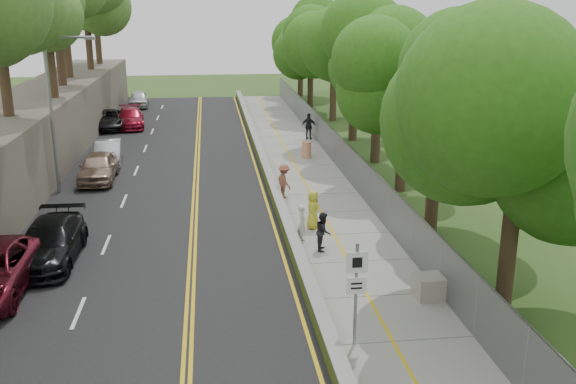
# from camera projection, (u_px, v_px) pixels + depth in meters

# --- Properties ---
(ground) EXTENTS (140.00, 140.00, 0.00)m
(ground) POSITION_uv_depth(u_px,v_px,m) (303.00, 301.00, 21.18)
(ground) COLOR #33511E
(ground) RESTS_ON ground
(road) EXTENTS (11.20, 66.00, 0.04)m
(road) POSITION_uv_depth(u_px,v_px,m) (164.00, 184.00, 34.80)
(road) COLOR black
(road) RESTS_ON ground
(sidewalk) EXTENTS (4.20, 66.00, 0.05)m
(sidewalk) POSITION_uv_depth(u_px,v_px,m) (309.00, 179.00, 35.74)
(sidewalk) COLOR gray
(sidewalk) RESTS_ON ground
(jersey_barrier) EXTENTS (0.42, 66.00, 0.60)m
(jersey_barrier) POSITION_uv_depth(u_px,v_px,m) (268.00, 176.00, 35.39)
(jersey_barrier) COLOR #9AD035
(jersey_barrier) RESTS_ON ground
(rock_embankment) EXTENTS (5.00, 66.00, 4.00)m
(rock_embankment) POSITION_uv_depth(u_px,v_px,m) (4.00, 152.00, 33.28)
(rock_embankment) COLOR #595147
(rock_embankment) RESTS_ON ground
(chainlink_fence) EXTENTS (0.04, 66.00, 2.00)m
(chainlink_fence) POSITION_uv_depth(u_px,v_px,m) (346.00, 161.00, 35.71)
(chainlink_fence) COLOR slate
(chainlink_fence) RESTS_ON ground
(trees_fenceside) EXTENTS (7.00, 66.00, 14.00)m
(trees_fenceside) POSITION_uv_depth(u_px,v_px,m) (392.00, 51.00, 34.29)
(trees_fenceside) COLOR #34731A
(trees_fenceside) RESTS_ON ground
(streetlight) EXTENTS (2.52, 0.22, 8.00)m
(streetlight) POSITION_uv_depth(u_px,v_px,m) (55.00, 104.00, 31.94)
(streetlight) COLOR gray
(streetlight) RESTS_ON ground
(signpost) EXTENTS (0.62, 0.09, 3.10)m
(signpost) POSITION_uv_depth(u_px,v_px,m) (356.00, 283.00, 17.87)
(signpost) COLOR gray
(signpost) RESTS_ON sidewalk
(construction_barrel) EXTENTS (0.62, 0.62, 1.02)m
(construction_barrel) POSITION_uv_depth(u_px,v_px,m) (306.00, 150.00, 40.41)
(construction_barrel) COLOR #DB4600
(construction_barrel) RESTS_ON sidewalk
(concrete_block) EXTENTS (1.19, 0.91, 0.77)m
(concrete_block) POSITION_uv_depth(u_px,v_px,m) (432.00, 286.00, 21.26)
(concrete_block) COLOR gray
(concrete_block) RESTS_ON sidewalk
(car_3) EXTENTS (2.20, 5.29, 1.53)m
(car_3) POSITION_uv_depth(u_px,v_px,m) (50.00, 242.00, 24.16)
(car_3) COLOR black
(car_3) RESTS_ON road
(car_4) EXTENTS (1.93, 4.64, 1.57)m
(car_4) POSITION_uv_depth(u_px,v_px,m) (98.00, 167.00, 35.08)
(car_4) COLOR tan
(car_4) RESTS_ON road
(car_5) EXTENTS (1.86, 4.42, 1.42)m
(car_5) POSITION_uv_depth(u_px,v_px,m) (108.00, 152.00, 38.82)
(car_5) COLOR #A1A3A9
(car_5) RESTS_ON road
(car_6) EXTENTS (2.86, 5.38, 1.44)m
(car_6) POSITION_uv_depth(u_px,v_px,m) (109.00, 120.00, 49.65)
(car_6) COLOR black
(car_6) RESTS_ON road
(car_7) EXTENTS (2.59, 5.29, 1.48)m
(car_7) POSITION_uv_depth(u_px,v_px,m) (130.00, 118.00, 50.19)
(car_7) COLOR maroon
(car_7) RESTS_ON road
(car_8) EXTENTS (2.02, 4.48, 1.50)m
(car_8) POSITION_uv_depth(u_px,v_px,m) (138.00, 99.00, 60.04)
(car_8) COLOR silver
(car_8) RESTS_ON road
(painter_0) EXTENTS (0.59, 0.86, 1.69)m
(painter_0) POSITION_uv_depth(u_px,v_px,m) (313.00, 210.00, 27.67)
(painter_0) COLOR gold
(painter_0) RESTS_ON sidewalk
(painter_1) EXTENTS (0.56, 0.68, 1.60)m
(painter_1) POSITION_uv_depth(u_px,v_px,m) (302.00, 223.00, 26.07)
(painter_1) COLOR silver
(painter_1) RESTS_ON sidewalk
(painter_2) EXTENTS (0.73, 0.86, 1.54)m
(painter_2) POSITION_uv_depth(u_px,v_px,m) (323.00, 231.00, 25.26)
(painter_2) COLOR black
(painter_2) RESTS_ON sidewalk
(painter_3) EXTENTS (0.98, 1.26, 1.71)m
(painter_3) POSITION_uv_depth(u_px,v_px,m) (284.00, 181.00, 32.02)
(painter_3) COLOR brown
(painter_3) RESTS_ON sidewalk
(person_far) EXTENTS (1.19, 0.86, 1.87)m
(person_far) POSITION_uv_depth(u_px,v_px,m) (309.00, 126.00, 45.73)
(person_far) COLOR black
(person_far) RESTS_ON sidewalk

